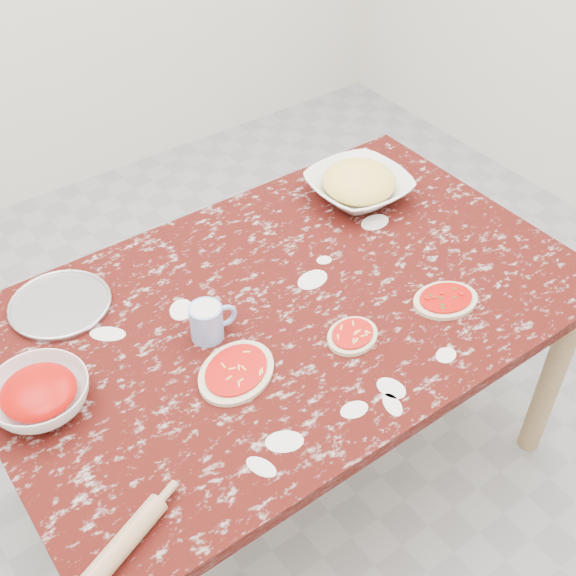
# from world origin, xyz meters

# --- Properties ---
(ground) EXTENTS (4.00, 4.00, 0.00)m
(ground) POSITION_xyz_m (0.00, 0.00, 0.00)
(ground) COLOR gray
(worktable) EXTENTS (1.60, 1.00, 0.75)m
(worktable) POSITION_xyz_m (0.00, 0.00, 0.67)
(worktable) COLOR #370B08
(worktable) RESTS_ON ground
(pizza_tray) EXTENTS (0.33, 0.33, 0.01)m
(pizza_tray) POSITION_xyz_m (-0.50, 0.34, 0.76)
(pizza_tray) COLOR #B2B2B7
(pizza_tray) RESTS_ON worktable
(sauce_bowl) EXTENTS (0.23, 0.23, 0.07)m
(sauce_bowl) POSITION_xyz_m (-0.67, 0.05, 0.79)
(sauce_bowl) COLOR white
(sauce_bowl) RESTS_ON worktable
(cheese_bowl) EXTENTS (0.31, 0.31, 0.07)m
(cheese_bowl) POSITION_xyz_m (0.47, 0.26, 0.79)
(cheese_bowl) COLOR white
(cheese_bowl) RESTS_ON worktable
(flour_mug) EXTENTS (0.13, 0.08, 0.10)m
(flour_mug) POSITION_xyz_m (-0.24, 0.02, 0.80)
(flour_mug) COLOR #859FDD
(flour_mug) RESTS_ON worktable
(pizza_left) EXTENTS (0.27, 0.24, 0.02)m
(pizza_left) POSITION_xyz_m (-0.25, -0.13, 0.76)
(pizza_left) COLOR beige
(pizza_left) RESTS_ON worktable
(pizza_mid) EXTENTS (0.17, 0.15, 0.02)m
(pizza_mid) POSITION_xyz_m (0.05, -0.20, 0.76)
(pizza_mid) COLOR beige
(pizza_mid) RESTS_ON worktable
(pizza_right) EXTENTS (0.21, 0.17, 0.02)m
(pizza_right) POSITION_xyz_m (0.34, -0.25, 0.76)
(pizza_right) COLOR beige
(pizza_right) RESTS_ON worktable
(rolling_pin) EXTENTS (0.22, 0.12, 0.04)m
(rolling_pin) POSITION_xyz_m (-0.68, -0.39, 0.77)
(rolling_pin) COLOR tan
(rolling_pin) RESTS_ON worktable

